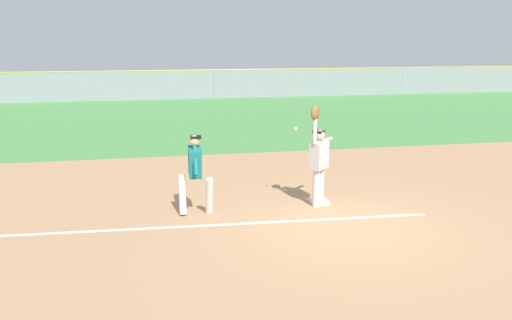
# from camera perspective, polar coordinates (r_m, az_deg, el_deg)

# --- Properties ---
(ground_plane) EXTENTS (73.62, 73.62, 0.00)m
(ground_plane) POSITION_cam_1_polar(r_m,az_deg,el_deg) (10.64, 9.77, -7.25)
(ground_plane) COLOR tan
(outfield_grass) EXTENTS (49.60, 15.55, 0.01)m
(outfield_grass) POSITION_cam_1_polar(r_m,az_deg,el_deg) (24.68, -2.52, 4.71)
(outfield_grass) COLOR #4C8C47
(outfield_grass) RESTS_ON ground_plane
(chalk_foul_line) EXTENTS (11.99, 0.69, 0.01)m
(chalk_foul_line) POSITION_cam_1_polar(r_m,az_deg,el_deg) (10.65, -12.65, -7.35)
(chalk_foul_line) COLOR white
(chalk_foul_line) RESTS_ON ground_plane
(first_base) EXTENTS (0.38, 0.38, 0.08)m
(first_base) POSITION_cam_1_polar(r_m,az_deg,el_deg) (12.04, 6.87, -4.50)
(first_base) COLOR white
(first_base) RESTS_ON ground_plane
(fielder) EXTENTS (0.74, 0.68, 2.28)m
(fielder) POSITION_cam_1_polar(r_m,az_deg,el_deg) (11.58, 6.87, 0.33)
(fielder) COLOR silver
(fielder) RESTS_ON ground_plane
(runner) EXTENTS (0.71, 0.84, 1.72)m
(runner) POSITION_cam_1_polar(r_m,az_deg,el_deg) (11.02, -6.67, -0.99)
(runner) COLOR white
(runner) RESTS_ON ground_plane
(baseball) EXTENTS (0.07, 0.07, 0.07)m
(baseball) POSITION_cam_1_polar(r_m,az_deg,el_deg) (11.66, 4.35, 3.42)
(baseball) COLOR white
(outfield_fence) EXTENTS (49.68, 0.08, 1.76)m
(outfield_fence) POSITION_cam_1_polar(r_m,az_deg,el_deg) (32.23, -4.65, 8.27)
(outfield_fence) COLOR #93999E
(outfield_fence) RESTS_ON ground_plane
(parked_car_green) EXTENTS (4.53, 2.37, 1.25)m
(parked_car_green) POSITION_cam_1_polar(r_m,az_deg,el_deg) (36.40, -14.14, 8.17)
(parked_car_green) COLOR #1E6B33
(parked_car_green) RESTS_ON ground_plane
(parked_car_silver) EXTENTS (4.58, 2.50, 1.25)m
(parked_car_silver) POSITION_cam_1_polar(r_m,az_deg,el_deg) (36.31, -7.20, 8.46)
(parked_car_silver) COLOR #B7B7BC
(parked_car_silver) RESTS_ON ground_plane
(parked_car_tan) EXTENTS (4.56, 2.44, 1.25)m
(parked_car_tan) POSITION_cam_1_polar(r_m,az_deg,el_deg) (36.79, 1.79, 8.62)
(parked_car_tan) COLOR tan
(parked_car_tan) RESTS_ON ground_plane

